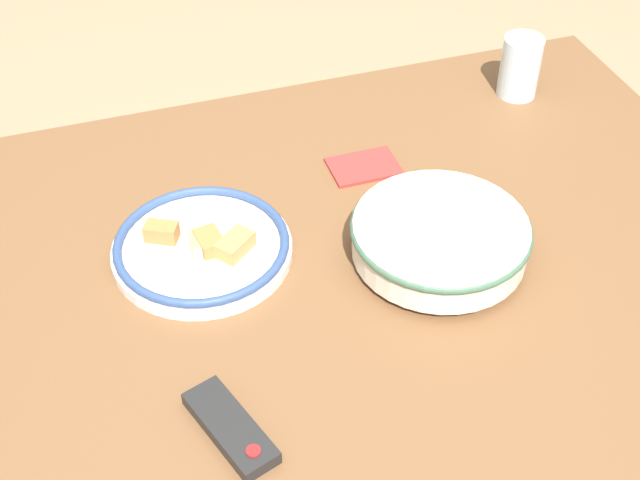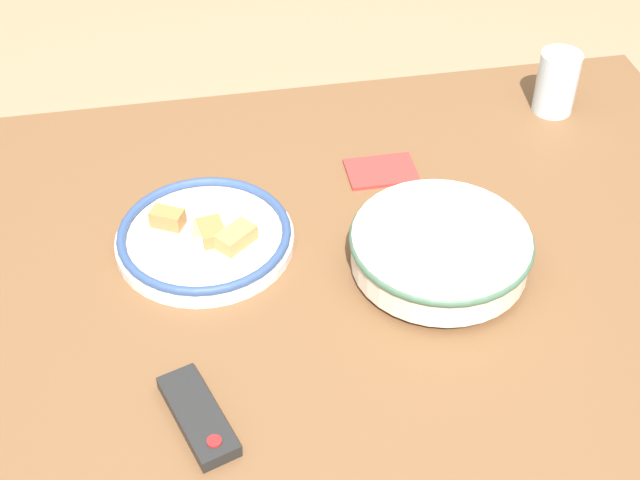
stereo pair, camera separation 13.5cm
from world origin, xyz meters
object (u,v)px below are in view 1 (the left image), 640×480
(tv_remote, at_px, (231,428))
(drinking_glass, at_px, (520,67))
(noodle_bowl, at_px, (440,238))
(food_plate, at_px, (202,247))

(tv_remote, relative_size, drinking_glass, 1.37)
(noodle_bowl, xyz_separation_m, food_plate, (0.34, -0.12, -0.02))
(noodle_bowl, relative_size, drinking_glass, 2.34)
(food_plate, bearing_deg, tv_remote, 83.35)
(drinking_glass, bearing_deg, food_plate, 21.01)
(food_plate, height_order, drinking_glass, drinking_glass)
(noodle_bowl, bearing_deg, food_plate, -19.08)
(noodle_bowl, height_order, food_plate, noodle_bowl)
(noodle_bowl, distance_m, food_plate, 0.36)
(tv_remote, bearing_deg, food_plate, -115.23)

